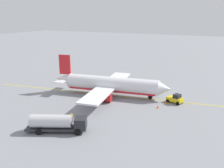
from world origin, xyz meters
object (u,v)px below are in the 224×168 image
at_px(airplane, 110,85).
at_px(refueling_worker, 72,117).
at_px(pushback_tug, 175,99).
at_px(safety_cone_wingtip, 167,102).
at_px(fuel_tanker, 57,123).
at_px(safety_cone_nose, 158,107).

height_order(airplane, refueling_worker, airplane).
relative_size(pushback_tug, safety_cone_wingtip, 6.73).
distance_m(airplane, fuel_tanker, 22.25).
bearing_deg(safety_cone_nose, pushback_tug, 62.30).
bearing_deg(airplane, fuel_tanker, -87.41).
bearing_deg(safety_cone_nose, safety_cone_wingtip, 73.40).
height_order(pushback_tug, safety_cone_wingtip, pushback_tug).
bearing_deg(refueling_worker, airplane, 92.45).
relative_size(refueling_worker, safety_cone_wingtip, 2.87).
distance_m(refueling_worker, safety_cone_nose, 19.25).
bearing_deg(safety_cone_wingtip, safety_cone_nose, -106.60).
height_order(airplane, safety_cone_wingtip, airplane).
height_order(safety_cone_nose, safety_cone_wingtip, safety_cone_wingtip).
xyz_separation_m(pushback_tug, safety_cone_wingtip, (-1.58, -1.47, -0.71)).
xyz_separation_m(airplane, fuel_tanker, (1.00, -22.20, -1.01)).
distance_m(fuel_tanker, refueling_worker, 4.74).
height_order(fuel_tanker, refueling_worker, fuel_tanker).
relative_size(airplane, pushback_tug, 7.70).
xyz_separation_m(pushback_tug, refueling_worker, (-15.45, -19.42, -0.19)).
bearing_deg(airplane, pushback_tug, 6.55).
relative_size(refueling_worker, safety_cone_nose, 2.88).
distance_m(fuel_tanker, safety_cone_wingtip, 26.42).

